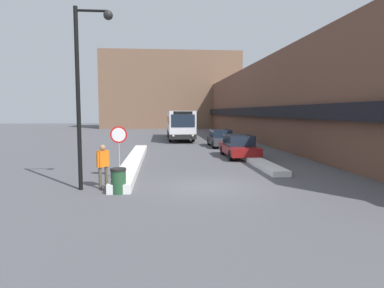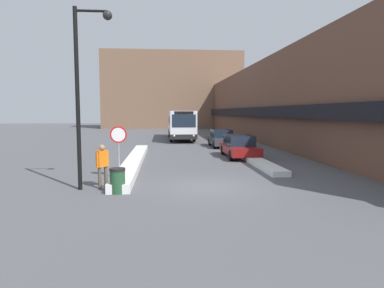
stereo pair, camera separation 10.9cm
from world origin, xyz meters
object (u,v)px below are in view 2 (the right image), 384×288
at_px(trash_bin, 118,181).
at_px(parked_car_middle, 221,138).
at_px(pedestrian, 102,162).
at_px(parked_car_front, 239,146).
at_px(stop_sign, 118,141).
at_px(city_bus, 181,124).
at_px(street_lamp, 84,80).

bearing_deg(trash_bin, parked_car_middle, 67.84).
relative_size(parked_car_middle, pedestrian, 2.61).
distance_m(parked_car_front, stop_sign, 9.95).
bearing_deg(parked_car_front, city_bus, 101.34).
distance_m(parked_car_front, trash_bin, 11.88).
relative_size(parked_car_front, trash_bin, 5.03).
relative_size(city_bus, trash_bin, 12.23).
xyz_separation_m(stop_sign, street_lamp, (-0.98, -2.12, 2.53)).
bearing_deg(trash_bin, pedestrian, 126.87).
xyz_separation_m(city_bus, trash_bin, (-3.70, -25.28, -1.22)).
bearing_deg(parked_car_middle, pedestrian, -115.48).
relative_size(city_bus, street_lamp, 1.66).
bearing_deg(street_lamp, stop_sign, 65.19).
xyz_separation_m(stop_sign, trash_bin, (0.30, -2.85, -1.26)).
distance_m(city_bus, pedestrian, 24.74).
height_order(city_bus, parked_car_middle, city_bus).
distance_m(city_bus, parked_car_middle, 9.13).
distance_m(stop_sign, trash_bin, 3.13).
bearing_deg(pedestrian, parked_car_front, 0.51).
bearing_deg(parked_car_front, parked_car_middle, 90.00).
bearing_deg(trash_bin, city_bus, 81.66).
bearing_deg(pedestrian, parked_car_middle, 15.69).
bearing_deg(street_lamp, parked_car_middle, 63.17).
distance_m(city_bus, stop_sign, 22.78).
distance_m(parked_car_middle, trash_bin, 18.09).
height_order(city_bus, stop_sign, city_bus).
height_order(parked_car_middle, street_lamp, street_lamp).
distance_m(parked_car_middle, stop_sign, 15.66).
bearing_deg(pedestrian, city_bus, 30.88).
height_order(stop_sign, street_lamp, street_lamp).
relative_size(pedestrian, trash_bin, 1.84).
relative_size(city_bus, parked_car_front, 2.43).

